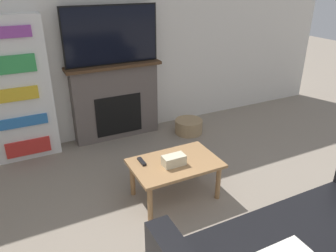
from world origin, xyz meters
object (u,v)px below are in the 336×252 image
object	(u,v)px
coffee_table	(175,167)
storage_basket	(189,126)
fireplace	(116,101)
bookshelf	(17,91)
tv	(111,35)

from	to	relation	value
coffee_table	storage_basket	bearing A→B (deg)	54.78
fireplace	bookshelf	bearing A→B (deg)	-178.93
coffee_table	storage_basket	xyz separation A→B (m)	(0.87, 1.24, -0.25)
fireplace	bookshelf	size ratio (longest dim) A/B	0.74
bookshelf	storage_basket	size ratio (longest dim) A/B	4.34
bookshelf	fireplace	bearing A→B (deg)	1.07
tv	coffee_table	xyz separation A→B (m)	(0.07, -1.59, -1.04)
fireplace	coffee_table	bearing A→B (deg)	-87.55
fireplace	tv	distance (m)	0.87
tv	fireplace	bearing A→B (deg)	90.00
fireplace	coffee_table	world-z (taller)	fireplace
fireplace	bookshelf	distance (m)	1.23
fireplace	tv	xyz separation A→B (m)	(-0.00, -0.02, 0.87)
fireplace	tv	world-z (taller)	tv
tv	coffee_table	world-z (taller)	tv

